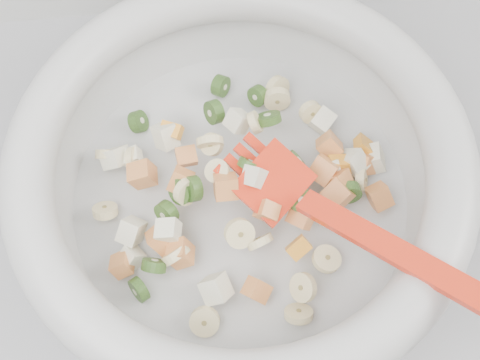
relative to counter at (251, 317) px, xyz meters
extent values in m
cube|color=gray|center=(0.00, 0.00, 0.00)|extent=(2.00, 0.60, 0.90)
cylinder|color=#B7B7B5|center=(-0.02, 0.02, 0.46)|extent=(0.35, 0.35, 0.02)
torus|color=#B7B7B5|center=(-0.02, 0.02, 0.54)|extent=(0.42, 0.42, 0.05)
cylinder|color=#FFECAA|center=(-0.12, 0.06, 0.49)|extent=(0.02, 0.03, 0.03)
cylinder|color=#FFECAA|center=(-0.08, -0.05, 0.49)|extent=(0.03, 0.03, 0.04)
cylinder|color=#FFECAA|center=(0.03, 0.13, 0.48)|extent=(0.03, 0.03, 0.04)
cylinder|color=#FFECAA|center=(-0.07, 0.01, 0.51)|extent=(0.03, 0.02, 0.03)
cylinder|color=#FFECAA|center=(-0.06, -0.11, 0.48)|extent=(0.03, 0.03, 0.02)
cylinder|color=#FFECAA|center=(0.00, 0.08, 0.51)|extent=(0.02, 0.03, 0.02)
cylinder|color=#FFECAA|center=(-0.14, 0.07, 0.48)|extent=(0.04, 0.02, 0.04)
cylinder|color=#FFECAA|center=(0.06, -0.06, 0.48)|extent=(0.04, 0.04, 0.01)
cylinder|color=#FFECAA|center=(0.10, 0.01, 0.48)|extent=(0.02, 0.03, 0.03)
cylinder|color=#FFECAA|center=(0.02, 0.02, 0.51)|extent=(0.03, 0.03, 0.03)
cylinder|color=#FFECAA|center=(0.03, -0.09, 0.49)|extent=(0.03, 0.04, 0.03)
cylinder|color=#FFECAA|center=(-0.04, 0.05, 0.51)|extent=(0.04, 0.02, 0.04)
cylinder|color=#FFECAA|center=(0.06, 0.09, 0.49)|extent=(0.03, 0.02, 0.03)
cylinder|color=#FFECAA|center=(-0.04, 0.05, 0.51)|extent=(0.03, 0.02, 0.02)
cylinder|color=#FFECAA|center=(0.02, -0.11, 0.48)|extent=(0.04, 0.03, 0.03)
cylinder|color=#FFECAA|center=(-0.02, -0.04, 0.51)|extent=(0.03, 0.03, 0.03)
cylinder|color=#FFECAA|center=(0.03, 0.12, 0.49)|extent=(0.04, 0.01, 0.04)
cylinder|color=#FFECAA|center=(-0.15, 0.01, 0.48)|extent=(0.03, 0.03, 0.02)
cylinder|color=#FFECAA|center=(0.00, -0.04, 0.50)|extent=(0.03, 0.02, 0.03)
cylinder|color=#FFECAA|center=(-0.04, 0.02, 0.52)|extent=(0.03, 0.03, 0.02)
cube|color=#F0A74B|center=(0.08, 0.01, 0.50)|extent=(0.03, 0.03, 0.03)
cube|color=#F0A74B|center=(-0.07, 0.05, 0.50)|extent=(0.02, 0.02, 0.02)
cube|color=#F0A74B|center=(-0.07, 0.02, 0.51)|extent=(0.03, 0.03, 0.03)
cube|color=#F0A74B|center=(0.11, 0.03, 0.48)|extent=(0.03, 0.03, 0.03)
cube|color=#F0A74B|center=(-0.13, -0.05, 0.48)|extent=(0.02, 0.03, 0.03)
cube|color=#F0A74B|center=(0.04, -0.02, 0.50)|extent=(0.03, 0.03, 0.03)
cube|color=#F0A74B|center=(-0.11, 0.04, 0.50)|extent=(0.03, 0.02, 0.03)
cube|color=#F0A74B|center=(-0.01, -0.08, 0.48)|extent=(0.03, 0.03, 0.03)
cube|color=#F0A74B|center=(-0.09, -0.03, 0.49)|extent=(0.03, 0.03, 0.03)
cube|color=#F0A74B|center=(0.00, -0.02, 0.51)|extent=(0.03, 0.02, 0.03)
cube|color=#F0A74B|center=(0.08, 0.05, 0.49)|extent=(0.03, 0.03, 0.04)
cube|color=#F0A74B|center=(0.06, 0.02, 0.50)|extent=(0.04, 0.04, 0.03)
cube|color=#F0A74B|center=(-0.03, 0.00, 0.52)|extent=(0.02, 0.03, 0.03)
cube|color=#F0A74B|center=(0.07, 0.00, 0.50)|extent=(0.04, 0.03, 0.03)
cube|color=#F0A74B|center=(-0.08, -0.05, 0.49)|extent=(0.03, 0.03, 0.03)
cube|color=#F0A74B|center=(0.12, 0.00, 0.48)|extent=(0.03, 0.03, 0.03)
cylinder|color=#549431|center=(-0.03, 0.10, 0.50)|extent=(0.02, 0.04, 0.04)
cylinder|color=#549431|center=(-0.12, -0.07, 0.48)|extent=(0.02, 0.03, 0.03)
cylinder|color=#549431|center=(0.02, 0.08, 0.51)|extent=(0.04, 0.03, 0.03)
cylinder|color=#549431|center=(-0.10, -0.05, 0.49)|extent=(0.03, 0.02, 0.03)
cylinder|color=#549431|center=(-0.11, 0.11, 0.48)|extent=(0.03, 0.03, 0.03)
cylinder|color=#549431|center=(0.04, -0.01, 0.51)|extent=(0.03, 0.03, 0.02)
cylinder|color=#549431|center=(0.01, 0.12, 0.48)|extent=(0.03, 0.03, 0.03)
cylinder|color=#549431|center=(-0.07, 0.01, 0.51)|extent=(0.03, 0.04, 0.03)
cylinder|color=#549431|center=(-0.01, 0.02, 0.52)|extent=(0.03, 0.03, 0.03)
cylinder|color=#549431|center=(-0.02, 0.14, 0.48)|extent=(0.02, 0.03, 0.03)
cylinder|color=#549431|center=(0.09, 0.00, 0.49)|extent=(0.03, 0.02, 0.03)
cylinder|color=#549431|center=(0.04, 0.03, 0.51)|extent=(0.03, 0.03, 0.03)
cylinder|color=#549431|center=(-0.09, -0.01, 0.50)|extent=(0.03, 0.03, 0.03)
cylinder|color=#549431|center=(-0.06, 0.01, 0.51)|extent=(0.02, 0.03, 0.03)
cube|color=silver|center=(0.00, 0.01, 0.52)|extent=(0.03, 0.03, 0.03)
cube|color=silver|center=(-0.09, -0.03, 0.50)|extent=(0.03, 0.02, 0.02)
cube|color=silver|center=(-0.14, 0.06, 0.49)|extent=(0.03, 0.03, 0.04)
cube|color=silver|center=(-0.01, 0.08, 0.51)|extent=(0.03, 0.03, 0.03)
cube|color=silver|center=(0.07, 0.02, 0.49)|extent=(0.02, 0.03, 0.02)
cube|color=silver|center=(-0.05, -0.08, 0.49)|extent=(0.03, 0.03, 0.04)
cube|color=silver|center=(-0.12, 0.06, 0.49)|extent=(0.02, 0.02, 0.02)
cube|color=silver|center=(-0.09, 0.08, 0.49)|extent=(0.03, 0.04, 0.03)
cube|color=silver|center=(-0.12, -0.02, 0.49)|extent=(0.03, 0.04, 0.03)
cube|color=silver|center=(-0.12, -0.04, 0.48)|extent=(0.03, 0.03, 0.03)
cube|color=silver|center=(0.12, 0.04, 0.48)|extent=(0.03, 0.03, 0.03)
cube|color=silver|center=(0.08, 0.08, 0.48)|extent=(0.03, 0.03, 0.03)
cube|color=silver|center=(0.10, 0.03, 0.49)|extent=(0.04, 0.04, 0.03)
cube|color=orange|center=(0.11, 0.05, 0.48)|extent=(0.03, 0.03, 0.03)
cube|color=orange|center=(0.08, 0.03, 0.49)|extent=(0.03, 0.02, 0.02)
cube|color=orange|center=(0.03, -0.05, 0.49)|extent=(0.03, 0.03, 0.02)
cube|color=orange|center=(-0.08, 0.08, 0.50)|extent=(0.03, 0.02, 0.02)
cube|color=red|center=(0.01, 0.00, 0.52)|extent=(0.08, 0.08, 0.03)
cube|color=red|center=(0.00, 0.04, 0.52)|extent=(0.03, 0.03, 0.01)
cube|color=red|center=(-0.01, 0.03, 0.52)|extent=(0.03, 0.03, 0.01)
cube|color=red|center=(-0.02, 0.02, 0.52)|extent=(0.03, 0.03, 0.01)
cube|color=red|center=(-0.03, 0.01, 0.52)|extent=(0.03, 0.03, 0.01)
cube|color=red|center=(0.10, -0.09, 0.56)|extent=(0.15, 0.15, 0.06)
camera|label=1|loc=(-0.04, -0.23, 1.02)|focal=45.00mm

